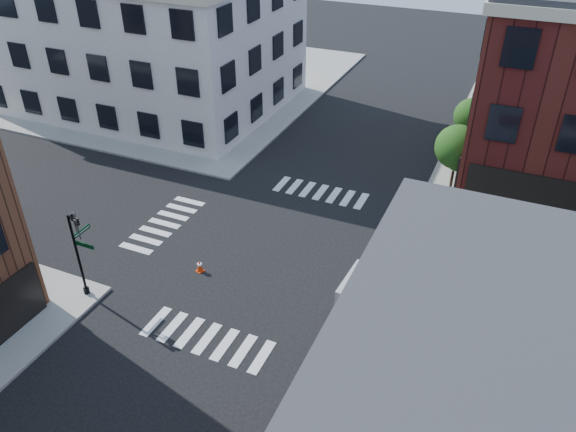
# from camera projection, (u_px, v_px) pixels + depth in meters

# --- Properties ---
(ground) EXTENTS (120.00, 120.00, 0.00)m
(ground) POSITION_uv_depth(u_px,v_px,m) (274.00, 252.00, 30.12)
(ground) COLOR black
(ground) RESTS_ON ground
(sidewalk_nw) EXTENTS (30.00, 30.00, 0.15)m
(sidewalk_nw) POSITION_uv_depth(u_px,v_px,m) (167.00, 79.00, 53.38)
(sidewalk_nw) COLOR gray
(sidewalk_nw) RESTS_ON ground
(building_nw) EXTENTS (22.00, 16.00, 11.00)m
(building_nw) POSITION_uv_depth(u_px,v_px,m) (145.00, 37.00, 45.92)
(building_nw) COLOR beige
(building_nw) RESTS_ON ground
(tree_near) EXTENTS (2.69, 2.69, 4.49)m
(tree_near) POSITION_uv_depth(u_px,v_px,m) (458.00, 149.00, 33.53)
(tree_near) COLOR black
(tree_near) RESTS_ON ground
(tree_far) EXTENTS (2.43, 2.43, 4.07)m
(tree_far) POSITION_uv_depth(u_px,v_px,m) (472.00, 118.00, 38.31)
(tree_far) COLOR black
(tree_far) RESTS_ON ground
(signal_pole) EXTENTS (1.29, 1.24, 4.60)m
(signal_pole) POSITION_uv_depth(u_px,v_px,m) (79.00, 246.00, 25.72)
(signal_pole) COLOR black
(signal_pole) RESTS_ON ground
(box_truck) EXTENTS (8.68, 3.10, 3.87)m
(box_truck) POSITION_uv_depth(u_px,v_px,m) (445.00, 319.00, 22.90)
(box_truck) COLOR silver
(box_truck) RESTS_ON ground
(traffic_cone) EXTENTS (0.47, 0.47, 0.67)m
(traffic_cone) POSITION_uv_depth(u_px,v_px,m) (200.00, 266.00, 28.60)
(traffic_cone) COLOR red
(traffic_cone) RESTS_ON ground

